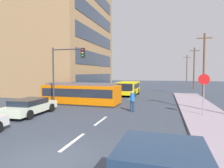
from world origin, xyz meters
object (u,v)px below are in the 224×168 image
Objects in this scene: pedestrian_crossing at (132,100)px; utility_pole_distant at (187,69)px; parked_sedan_mid at (30,106)px; parked_sedan_far at (82,93)px; stop_sign at (204,86)px; parked_sedan_furthest at (100,89)px; utility_pole_mid at (204,64)px; traffic_light_mast at (65,65)px; city_bus at (128,88)px; streetcar_tram at (81,93)px; utility_pole_far at (194,67)px.

utility_pole_distant reaches higher than pedestrian_crossing.
utility_pole_distant reaches higher than parked_sedan_mid.
stop_sign is (12.24, -6.80, 1.57)m from parked_sedan_far.
parked_sedan_furthest is 27.93m from utility_pole_distant.
parked_sedan_furthest is at bearing 132.34° from stop_sign.
pedestrian_crossing reaches higher than parked_sedan_mid.
utility_pole_mid reaches higher than utility_pole_distant.
utility_pole_mid is (14.36, -1.26, 3.57)m from parked_sedan_furthest.
traffic_light_mast reaches higher than parked_sedan_furthest.
parked_sedan_mid is at bearing -156.76° from pedestrian_crossing.
utility_pole_mid reaches higher than city_bus.
parked_sedan_far is (-4.74, -4.52, -0.42)m from city_bus.
pedestrian_crossing is at bearing -23.81° from streetcar_tram.
city_bus is 13.63m from stop_sign.
stop_sign is at bearing -4.89° from pedestrian_crossing.
utility_pole_mid is at bearing -92.35° from utility_pole_far.
city_bus is 1.01× the size of traffic_light_mast.
stop_sign is 37.05m from utility_pole_distant.
utility_pole_far is at bearing 84.03° from stop_sign.
stop_sign is at bearing -15.06° from streetcar_tram.
parked_sedan_far is 15.73m from utility_pole_mid.
pedestrian_crossing is at bearing 175.11° from stop_sign.
utility_pole_far is at bearing 59.23° from streetcar_tram.
stop_sign is at bearing -93.93° from utility_pole_distant.
streetcar_tram is 1.41× the size of city_bus.
utility_pole_distant is at bearing 69.51° from parked_sedan_mid.
traffic_light_mast is at bearing -103.87° from streetcar_tram.
traffic_light_mast is at bearing 176.62° from stop_sign.
pedestrian_crossing is (5.45, -2.40, -0.14)m from streetcar_tram.
pedestrian_crossing is at bearing -107.48° from utility_pole_far.
utility_pole_distant is (14.78, 39.55, 3.26)m from parked_sedan_mid.
utility_pole_distant is (-0.08, 11.96, -0.18)m from utility_pole_far.
pedestrian_crossing is 14.17m from utility_pole_mid.
parked_sedan_mid and parked_sedan_far have the same top height.
parked_sedan_far is at bearing 89.95° from parked_sedan_mid.
utility_pole_mid reaches higher than streetcar_tram.
streetcar_tram reaches higher than parked_sedan_furthest.
stop_sign reaches higher than parked_sedan_mid.
traffic_light_mast is (1.15, 3.29, 3.11)m from parked_sedan_mid.
streetcar_tram is 9.01m from city_bus.
utility_pole_mid is (12.65, 9.36, 3.11)m from streetcar_tram.
city_bus is at bearing -174.73° from utility_pole_mid.
streetcar_tram is at bearing -111.02° from utility_pole_distant.
parked_sedan_furthest is 13.23m from traffic_light_mast.
utility_pole_distant is (13.64, 36.27, 0.15)m from traffic_light_mast.
city_bus is 1.18× the size of parked_sedan_furthest.
parked_sedan_far is 0.60× the size of utility_pole_distant.
city_bus is 1.21× the size of parked_sedan_far.
utility_pole_distant is (10.04, 25.61, 2.84)m from city_bus.
streetcar_tram is 1.65× the size of parked_sedan_mid.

